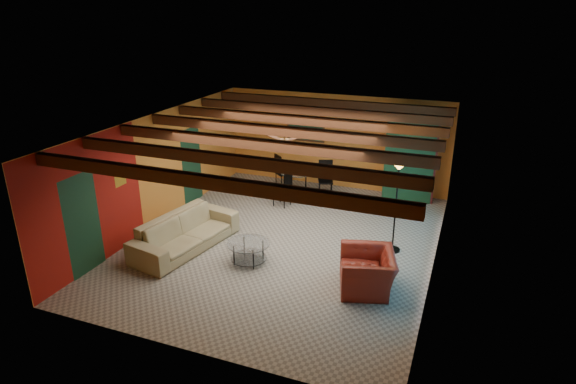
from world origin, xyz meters
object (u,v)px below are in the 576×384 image
at_px(dining_table, 297,179).
at_px(vase, 297,158).
at_px(armchair, 367,271).
at_px(sofa, 185,232).
at_px(armoire, 411,161).
at_px(floor_lamp, 396,206).
at_px(coffee_table, 249,252).
at_px(potted_plant, 415,112).

bearing_deg(dining_table, vase, 0.00).
bearing_deg(armchair, sofa, -109.41).
relative_size(dining_table, armoire, 0.89).
bearing_deg(floor_lamp, armchair, -96.33).
height_order(armchair, armoire, armoire).
xyz_separation_m(coffee_table, potted_plant, (2.57, 4.83, 2.20)).
height_order(dining_table, potted_plant, potted_plant).
distance_m(coffee_table, dining_table, 3.93).
bearing_deg(floor_lamp, dining_table, 143.28).
bearing_deg(coffee_table, armoire, 61.99).
relative_size(armchair, coffee_table, 1.28).
xyz_separation_m(armoire, vase, (-2.92, -0.92, 0.02)).
bearing_deg(potted_plant, vase, -162.52).
bearing_deg(coffee_table, floor_lamp, 30.88).
relative_size(floor_lamp, potted_plant, 4.69).
xyz_separation_m(dining_table, armoire, (2.92, 0.92, 0.59)).
bearing_deg(vase, sofa, -107.68).
height_order(sofa, dining_table, dining_table).
bearing_deg(dining_table, armchair, -54.36).
distance_m(armoire, floor_lamp, 3.21).
distance_m(armchair, potted_plant, 5.34).
bearing_deg(armchair, coffee_table, -108.99).
bearing_deg(dining_table, armoire, 17.48).
xyz_separation_m(coffee_table, dining_table, (-0.36, 3.91, 0.28)).
relative_size(sofa, vase, 13.60).
bearing_deg(coffee_table, sofa, 176.59).
xyz_separation_m(armoire, floor_lamp, (0.14, -3.21, -0.06)).
distance_m(potted_plant, vase, 3.33).
height_order(coffee_table, dining_table, dining_table).
xyz_separation_m(coffee_table, floor_lamp, (2.71, 1.62, 0.81)).
bearing_deg(dining_table, sofa, -107.68).
bearing_deg(potted_plant, coffee_table, -118.01).
bearing_deg(armchair, armoire, 162.74).
bearing_deg(coffee_table, dining_table, 95.21).
xyz_separation_m(armchair, vase, (-2.87, 4.01, 0.75)).
relative_size(armchair, dining_table, 0.58).
bearing_deg(armchair, potted_plant, 162.74).
bearing_deg(armoire, sofa, -144.94).
bearing_deg(floor_lamp, vase, 143.28).
height_order(armoire, potted_plant, potted_plant).
height_order(armoire, floor_lamp, armoire).
bearing_deg(armchair, vase, -161.04).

